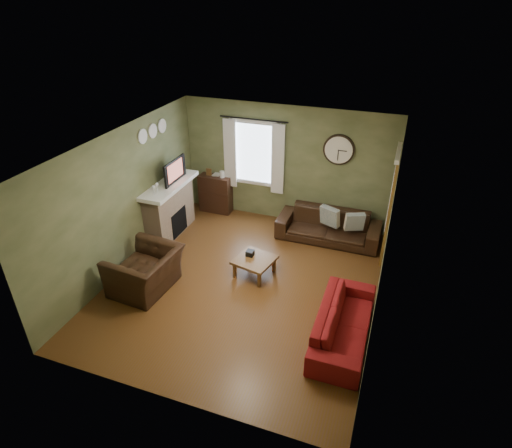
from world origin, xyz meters
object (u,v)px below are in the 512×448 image
(armchair, at_px, (145,271))
(coffee_table, at_px, (255,267))
(bookshelf, at_px, (216,194))
(sofa_brown, at_px, (328,226))
(sofa_red, at_px, (344,323))

(armchair, xyz_separation_m, coffee_table, (1.66, 1.01, -0.20))
(bookshelf, bearing_deg, sofa_brown, -7.79)
(sofa_red, bearing_deg, sofa_brown, 15.91)
(sofa_red, xyz_separation_m, coffee_table, (-1.81, 1.05, -0.10))
(bookshelf, xyz_separation_m, coffee_table, (1.72, -2.09, -0.27))
(sofa_red, bearing_deg, bookshelf, 48.30)
(armchair, bearing_deg, sofa_brown, 139.74)
(sofa_brown, distance_m, armchair, 3.82)
(sofa_red, bearing_deg, coffee_table, 59.76)
(coffee_table, bearing_deg, sofa_brown, 59.23)
(sofa_brown, bearing_deg, bookshelf, 172.21)
(sofa_red, height_order, armchair, armchair)
(armchair, height_order, coffee_table, armchair)
(sofa_brown, xyz_separation_m, coffee_table, (-1.02, -1.71, -0.13))
(bookshelf, distance_m, sofa_red, 4.73)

